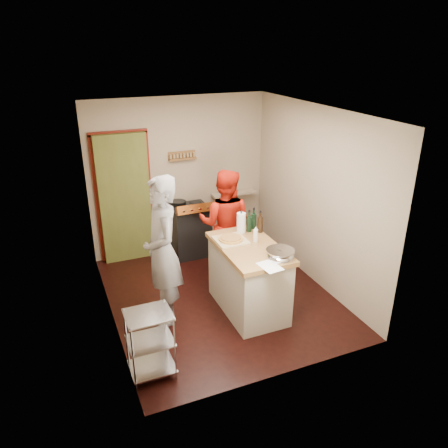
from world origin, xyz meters
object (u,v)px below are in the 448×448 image
at_px(person_stripe, 162,252).
at_px(island, 249,276).
at_px(person_red, 225,224).
at_px(stove, 190,229).
at_px(wire_shelving, 150,342).

bearing_deg(person_stripe, island, 79.46).
bearing_deg(person_stripe, person_red, 125.48).
relative_size(stove, person_red, 0.60).
bearing_deg(island, person_stripe, 168.18).
distance_m(stove, island, 1.89).
bearing_deg(person_red, stove, -38.64).
relative_size(island, person_red, 0.82).
xyz_separation_m(island, person_stripe, (-1.09, 0.23, 0.47)).
height_order(stove, person_red, person_red).
distance_m(stove, wire_shelving, 2.94).
distance_m(island, person_stripe, 1.21).
height_order(wire_shelving, person_red, person_red).
bearing_deg(person_red, wire_shelving, 80.55).
xyz_separation_m(island, person_red, (0.09, 1.03, 0.34)).
relative_size(stove, person_stripe, 0.52).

